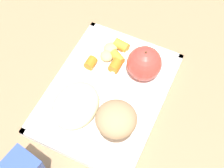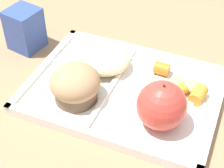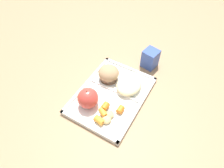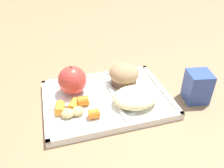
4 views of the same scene
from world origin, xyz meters
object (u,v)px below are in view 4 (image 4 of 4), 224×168
at_px(green_apple, 72,80).
at_px(bran_muffin, 124,75).
at_px(plastic_fork, 147,104).
at_px(milk_carton, 197,87).
at_px(lunch_tray, 106,99).

bearing_deg(green_apple, bran_muffin, -0.00).
height_order(green_apple, bran_muffin, green_apple).
bearing_deg(bran_muffin, green_apple, 180.00).
height_order(plastic_fork, milk_carton, milk_carton).
relative_size(green_apple, bran_muffin, 0.97).
xyz_separation_m(bran_muffin, plastic_fork, (0.03, -0.11, -0.03)).
bearing_deg(milk_carton, green_apple, 171.42).
bearing_deg(milk_carton, lunch_tray, 176.83).
bearing_deg(milk_carton, bran_muffin, 157.47).
xyz_separation_m(green_apple, plastic_fork, (0.18, -0.11, -0.04)).
bearing_deg(bran_muffin, plastic_fork, -75.30).
bearing_deg(green_apple, plastic_fork, -31.42).
relative_size(bran_muffin, plastic_fork, 0.56).
distance_m(green_apple, milk_carton, 0.34).
height_order(lunch_tray, bran_muffin, bran_muffin).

